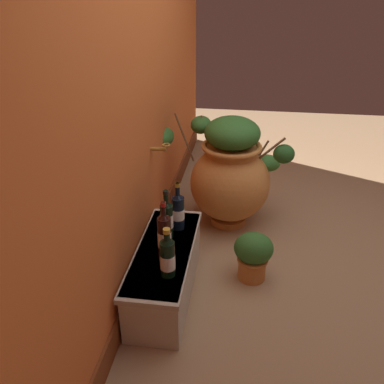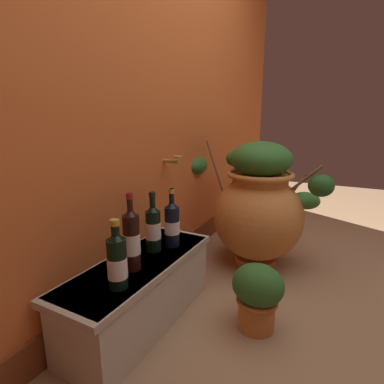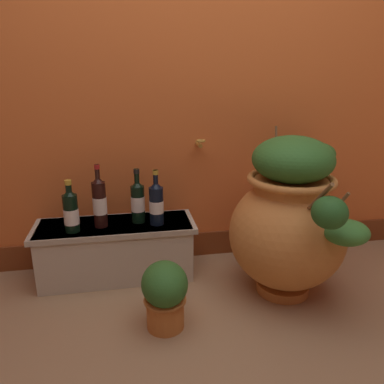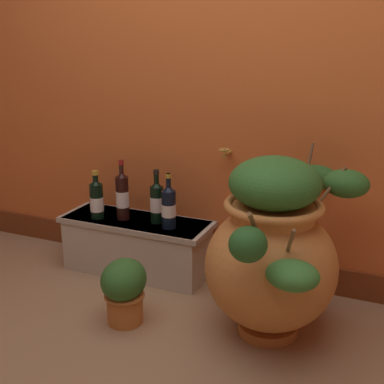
% 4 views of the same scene
% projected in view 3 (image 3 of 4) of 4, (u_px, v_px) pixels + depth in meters
% --- Properties ---
extents(back_wall, '(4.40, 0.33, 2.60)m').
position_uv_depth(back_wall, '(188.00, 43.00, 2.16)').
color(back_wall, '#D6662D').
rests_on(back_wall, ground_plane).
extents(terracotta_urn, '(0.67, 1.03, 0.84)m').
position_uv_depth(terracotta_urn, '(289.00, 219.00, 1.94)').
color(terracotta_urn, '#CC7F3D').
rests_on(terracotta_urn, ground_plane).
extents(stone_ledge, '(0.89, 0.32, 0.32)m').
position_uv_depth(stone_ledge, '(116.00, 248.00, 2.16)').
color(stone_ledge, beige).
rests_on(stone_ledge, ground_plane).
extents(wine_bottle_left, '(0.08, 0.08, 0.31)m').
position_uv_depth(wine_bottle_left, '(156.00, 202.00, 2.08)').
color(wine_bottle_left, black).
rests_on(wine_bottle_left, stone_ledge).
extents(wine_bottle_middle, '(0.08, 0.08, 0.31)m').
position_uv_depth(wine_bottle_middle, '(138.00, 200.00, 2.11)').
color(wine_bottle_middle, black).
rests_on(wine_bottle_middle, stone_ledge).
extents(wine_bottle_right, '(0.08, 0.08, 0.28)m').
position_uv_depth(wine_bottle_right, '(71.00, 210.00, 1.98)').
color(wine_bottle_right, black).
rests_on(wine_bottle_right, stone_ledge).
extents(wine_bottle_back, '(0.08, 0.08, 0.35)m').
position_uv_depth(wine_bottle_back, '(100.00, 201.00, 2.04)').
color(wine_bottle_back, black).
rests_on(wine_bottle_back, stone_ledge).
extents(potted_shrub, '(0.21, 0.24, 0.33)m').
position_uv_depth(potted_shrub, '(165.00, 293.00, 1.72)').
color(potted_shrub, '#C17033').
rests_on(potted_shrub, ground_plane).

